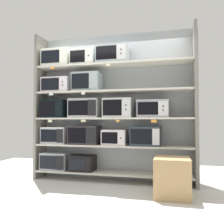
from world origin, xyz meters
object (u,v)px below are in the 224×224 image
Objects in this scene: microwave_6 at (56,109)px; microwave_13 at (84,58)px; microwave_2 at (56,135)px; microwave_11 at (87,82)px; shipping_carton at (172,177)px; microwave_0 at (56,161)px; microwave_5 at (146,136)px; microwave_7 at (86,108)px; microwave_12 at (58,59)px; microwave_4 at (115,137)px; microwave_9 at (153,109)px; microwave_8 at (119,108)px; microwave_14 at (113,55)px; microwave_10 at (58,85)px; microwave_3 at (85,135)px; microwave_1 at (83,163)px.

microwave_6 is 1.02× the size of microwave_13.
microwave_11 is at bearing -0.02° from microwave_2.
microwave_6 is at bearing 162.93° from shipping_carton.
microwave_5 is at bearing 0.00° from microwave_0.
microwave_12 is (-0.56, 0.00, 0.94)m from microwave_7.
shipping_carton is at bearing -56.18° from microwave_5.
microwave_4 is 1.82m from microwave_12.
microwave_7 is 1.21m from microwave_9.
microwave_7 is (-0.54, -0.00, 0.51)m from microwave_4.
microwave_8 is 0.98× the size of microwave_11.
microwave_7 is 0.98× the size of microwave_14.
microwave_11 reaches higher than microwave_10.
microwave_6 is at bearing -176.19° from microwave_2.
microwave_10 reaches higher than microwave_5.
microwave_13 reaches higher than microwave_2.
microwave_6 is (-0.00, -0.00, 0.48)m from microwave_2.
microwave_14 reaches higher than microwave_11.
microwave_13 reaches higher than microwave_3.
microwave_3 is (0.58, -0.00, 0.01)m from microwave_2.
microwave_6 is at bearing 180.00° from microwave_8.
microwave_9 is at bearing -0.00° from microwave_12.
microwave_6 reaches higher than microwave_2.
microwave_9 is (1.78, 0.00, 0.94)m from microwave_0.
microwave_11 reaches higher than microwave_3.
microwave_9 is (1.80, 0.00, -0.02)m from microwave_6.
microwave_10 is 0.71m from microwave_13.
microwave_9 reaches higher than shipping_carton.
microwave_4 reaches higher than microwave_1.
microwave_2 is 1.67m from microwave_5.
microwave_3 is at bearing 157.04° from shipping_carton.
microwave_11 is (-0.58, 0.00, 0.47)m from microwave_8.
microwave_2 is 1.04× the size of microwave_13.
microwave_3 is at bearing -179.99° from microwave_9.
microwave_5 is 0.94m from shipping_carton.
microwave_2 is at bearing 179.98° from microwave_3.
microwave_6 is 0.88× the size of microwave_9.
microwave_12 is 2.92m from shipping_carton.
microwave_6 is at bearing -179.99° from microwave_13.
microwave_11 is 0.96× the size of microwave_12.
microwave_8 is at bearing -0.26° from microwave_4.
microwave_6 reaches higher than microwave_9.
microwave_3 is at bearing -179.99° from microwave_5.
microwave_0 is 0.92× the size of shipping_carton.
microwave_14 is at bearing 180.00° from microwave_5.
microwave_11 is at bearing 0.00° from microwave_6.
microwave_14 reaches higher than microwave_0.
microwave_11 is at bearing -179.97° from microwave_4.
microwave_2 is at bearing 179.99° from microwave_8.
microwave_3 is 0.75m from microwave_6.
microwave_1 is at bearing -180.00° from microwave_9.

